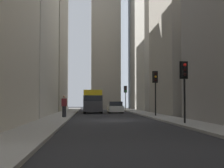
# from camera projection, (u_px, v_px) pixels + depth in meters

# --- Properties ---
(ground_plane) EXTENTS (135.00, 135.00, 0.00)m
(ground_plane) POSITION_uv_depth(u_px,v_px,m) (113.00, 120.00, 29.63)
(ground_plane) COLOR black
(sidewalk_right) EXTENTS (90.00, 2.20, 0.14)m
(sidewalk_right) POSITION_uv_depth(u_px,v_px,m) (54.00, 120.00, 29.37)
(sidewalk_right) COLOR gray
(sidewalk_right) RESTS_ON ground_plane
(sidewalk_left) EXTENTS (90.00, 2.20, 0.14)m
(sidewalk_left) POSITION_uv_depth(u_px,v_px,m) (171.00, 119.00, 29.91)
(sidewalk_left) COLOR gray
(sidewalk_left) RESTS_ON ground_plane
(building_left_far) EXTENTS (18.34, 10.00, 27.84)m
(building_left_far) POSITION_uv_depth(u_px,v_px,m) (167.00, 23.00, 61.55)
(building_left_far) COLOR #B7B2A5
(building_left_far) RESTS_ON ground_plane
(building_right_midfar) EXTENTS (17.64, 10.00, 20.29)m
(building_right_midfar) POSITION_uv_depth(u_px,v_px,m) (1.00, 14.00, 38.07)
(building_right_midfar) COLOR #B7B2A5
(building_right_midfar) RESTS_ON ground_plane
(building_right_far) EXTENTS (19.72, 10.00, 19.79)m
(building_right_far) POSITION_uv_depth(u_px,v_px,m) (32.00, 46.00, 58.28)
(building_right_far) COLOR gray
(building_right_far) RESTS_ON ground_plane
(delivery_truck) EXTENTS (6.46, 2.25, 2.84)m
(delivery_truck) POSITION_uv_depth(u_px,v_px,m) (93.00, 101.00, 47.54)
(delivery_truck) COLOR yellow
(delivery_truck) RESTS_ON ground_plane
(sedan_white) EXTENTS (4.30, 1.78, 1.42)m
(sedan_white) POSITION_uv_depth(u_px,v_px,m) (115.00, 108.00, 47.49)
(sedan_white) COLOR silver
(sedan_white) RESTS_ON ground_plane
(traffic_light_foreground) EXTENTS (0.43, 0.52, 3.82)m
(traffic_light_foreground) POSITION_uv_depth(u_px,v_px,m) (184.00, 77.00, 23.71)
(traffic_light_foreground) COLOR black
(traffic_light_foreground) RESTS_ON sidewalk_left
(traffic_light_midblock) EXTENTS (0.43, 0.52, 4.14)m
(traffic_light_midblock) POSITION_uv_depth(u_px,v_px,m) (155.00, 83.00, 35.65)
(traffic_light_midblock) COLOR black
(traffic_light_midblock) RESTS_ON sidewalk_left
(traffic_light_far_junction) EXTENTS (0.43, 0.52, 3.81)m
(traffic_light_far_junction) POSITION_uv_depth(u_px,v_px,m) (126.00, 92.00, 62.33)
(traffic_light_far_junction) COLOR black
(traffic_light_far_junction) RESTS_ON sidewalk_left
(pedestrian) EXTENTS (0.26, 0.44, 1.82)m
(pedestrian) POSITION_uv_depth(u_px,v_px,m) (64.00, 105.00, 32.08)
(pedestrian) COLOR black
(pedestrian) RESTS_ON sidewalk_right
(discarded_bottle) EXTENTS (0.07, 0.07, 0.27)m
(discarded_bottle) POSITION_uv_depth(u_px,v_px,m) (66.00, 115.00, 34.73)
(discarded_bottle) COLOR #999EA3
(discarded_bottle) RESTS_ON sidewalk_right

